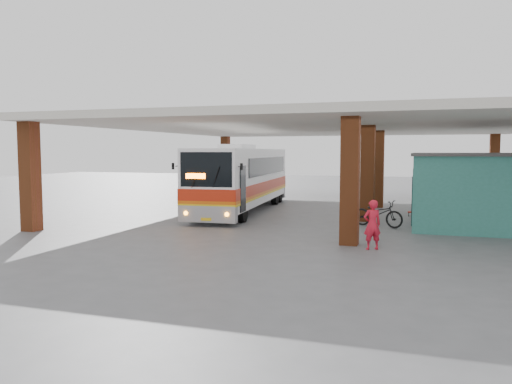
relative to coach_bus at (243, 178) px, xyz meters
The scene contains 8 objects.
ground 6.43m from the coach_bus, 52.98° to the right, with size 90.00×90.00×0.00m, color #515154.
brick_columns 5.17m from the coach_bus, ahead, with size 20.10×21.60×4.35m.
canopy_roof 5.27m from the coach_bus, 20.29° to the left, with size 21.00×23.00×0.30m, color beige.
shop_building 11.26m from the coach_bus, ahead, with size 5.20×8.20×3.11m.
coach_bus is the anchor object (origin of this frame).
motorcycle 8.22m from the coach_bus, 25.55° to the right, with size 0.75×2.16×1.14m, color black.
pedestrian 11.47m from the coach_bus, 48.68° to the right, with size 0.59×0.39×1.62m, color red.
red_chair 8.93m from the coach_bus, ahead, with size 0.54×0.54×0.79m.
Camera 1 is at (5.24, -20.01, 3.18)m, focal length 35.00 mm.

